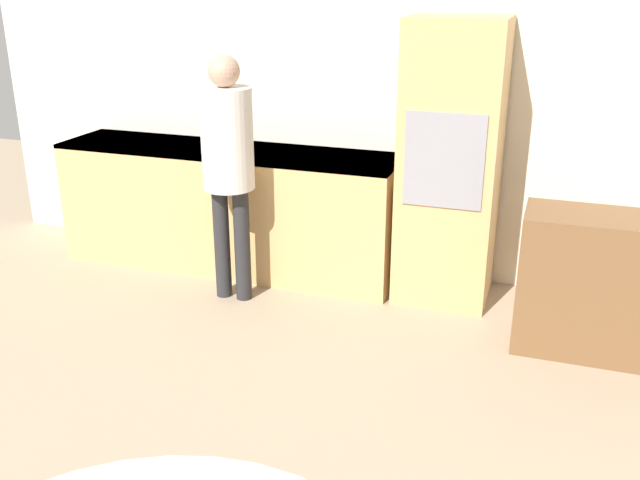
% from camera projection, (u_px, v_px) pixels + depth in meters
% --- Properties ---
extents(wall_back, '(6.98, 0.05, 2.60)m').
position_uv_depth(wall_back, '(422.00, 99.00, 4.95)').
color(wall_back, silver).
rests_on(wall_back, ground_plane).
extents(kitchen_counter, '(2.56, 0.60, 0.92)m').
position_uv_depth(kitchen_counter, '(229.00, 207.00, 5.35)').
color(kitchen_counter, tan).
rests_on(kitchen_counter, ground_plane).
extents(oven_unit, '(0.62, 0.59, 1.88)m').
position_uv_depth(oven_unit, '(450.00, 164.00, 4.69)').
color(oven_unit, tan).
rests_on(oven_unit, ground_plane).
extents(sideboard, '(1.03, 0.45, 0.85)m').
position_uv_depth(sideboard, '(610.00, 286.00, 4.12)').
color(sideboard, brown).
rests_on(sideboard, ground_plane).
extents(person_standing, '(0.34, 0.34, 1.65)m').
position_uv_depth(person_standing, '(228.00, 154.00, 4.62)').
color(person_standing, '#262628').
rests_on(person_standing, ground_plane).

